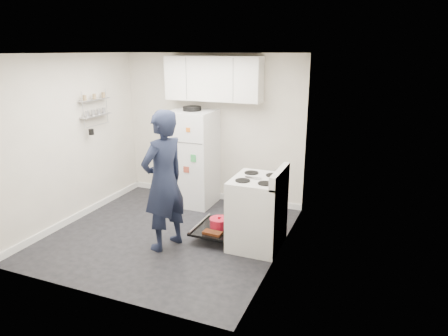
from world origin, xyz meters
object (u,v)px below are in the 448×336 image
at_px(electric_range, 256,213).
at_px(person, 164,181).
at_px(refrigerator, 193,158).
at_px(open_oven_door, 217,226).

bearing_deg(electric_range, person, -156.25).
xyz_separation_m(electric_range, refrigerator, (-1.47, 1.10, 0.34)).
xyz_separation_m(open_oven_door, refrigerator, (-0.90, 1.10, 0.62)).
relative_size(electric_range, refrigerator, 0.66).
bearing_deg(person, electric_range, 131.27).
relative_size(open_oven_door, person, 0.39).
xyz_separation_m(electric_range, person, (-1.11, -0.49, 0.46)).
bearing_deg(open_oven_door, electric_range, 0.07).
xyz_separation_m(open_oven_door, person, (-0.54, -0.49, 0.74)).
distance_m(electric_range, person, 1.29).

